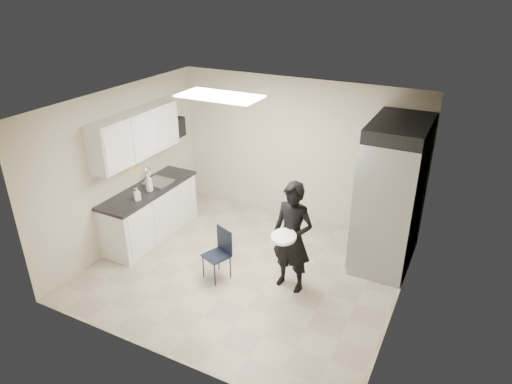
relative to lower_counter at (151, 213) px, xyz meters
The scene contains 21 objects.
floor 2.01m from the lower_counter, ahead, with size 4.50×4.50×0.00m, color tan.
ceiling 2.92m from the lower_counter, ahead, with size 4.50×4.50×0.00m, color white.
back_wall 2.79m from the lower_counter, 42.71° to the left, with size 4.50×4.50×0.00m, color beige.
left_wall 0.94m from the lower_counter, 146.31° to the right, with size 4.00×4.00×0.00m, color beige.
right_wall 4.29m from the lower_counter, ahead, with size 4.00×4.00×0.00m, color beige.
ceiling_panel 2.54m from the lower_counter, ahead, with size 1.20×0.60×0.02m, color white.
lower_counter is the anchor object (origin of this frame).
countertop 0.46m from the lower_counter, 90.00° to the left, with size 0.64×1.95×0.05m, color black.
sink 0.51m from the lower_counter, 85.43° to the left, with size 0.42×0.40×0.14m, color gray.
faucet 0.67m from the lower_counter, 125.75° to the left, with size 0.02×0.02×0.24m, color silver.
upper_cabinets 1.40m from the lower_counter, behind, with size 0.35×1.80×0.75m, color silver.
towel_dispenser 1.67m from the lower_counter, 99.38° to the left, with size 0.22×0.30×0.35m, color black.
notice_sticker_left 0.85m from the lower_counter, 161.21° to the right, with size 0.00×0.12×0.07m, color yellow.
notice_sticker_right 0.81m from the lower_counter, 161.21° to the left, with size 0.00×0.12×0.07m, color yellow.
commercial_fridge 3.98m from the lower_counter, 15.88° to the left, with size 0.80×1.35×2.10m, color gray.
fridge_compressor 4.31m from the lower_counter, 15.88° to the left, with size 0.80×1.35×0.20m, color black.
folding_chair 1.75m from the lower_counter, 18.46° to the right, with size 0.34×0.34×0.77m, color black.
man_tuxedo 2.77m from the lower_counter, ahead, with size 0.61×0.40×1.66m, color black.
bucket_lid 2.80m from the lower_counter, 10.40° to the right, with size 0.35×0.35×0.04m, color silver.
soap_bottle_a 0.64m from the lower_counter, 35.17° to the right, with size 0.12×0.12×0.30m, color white.
soap_bottle_b 0.73m from the lower_counter, 71.25° to the right, with size 0.09×0.09×0.21m, color #AAABB6.
Camera 1 is at (2.80, -5.15, 4.14)m, focal length 32.00 mm.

